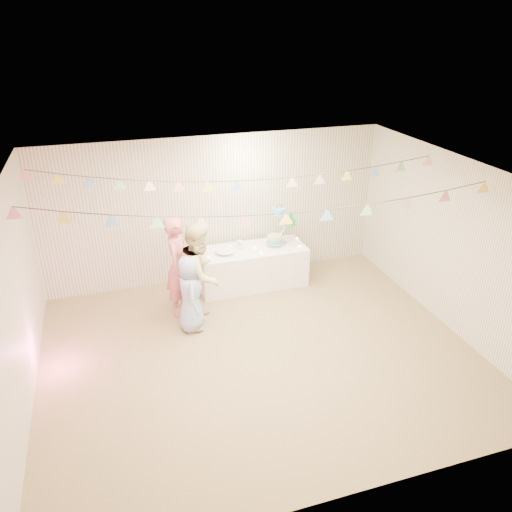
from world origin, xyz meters
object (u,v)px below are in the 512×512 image
object	(u,v)px
table	(252,267)
person_adult_b	(200,274)
person_adult_a	(179,266)
person_child	(190,293)
cake_stand	(281,223)

from	to	relation	value
table	person_adult_b	xyz separation A→B (m)	(-1.09, -0.89, 0.48)
table	person_adult_a	world-z (taller)	person_adult_a
person_adult_b	person_adult_a	bearing A→B (deg)	62.67
person_adult_a	person_child	xyz separation A→B (m)	(0.07, -0.53, -0.21)
person_adult_a	person_child	distance (m)	0.58
person_adult_a	person_child	size ratio (longest dim) A/B	1.35
cake_stand	person_adult_b	size ratio (longest dim) A/B	0.43
person_child	cake_stand	bearing A→B (deg)	-54.52
person_adult_b	table	bearing A→B (deg)	-23.67
table	person_adult_a	size ratio (longest dim) A/B	1.14
table	cake_stand	size ratio (longest dim) A/B	2.66
table	cake_stand	bearing A→B (deg)	5.19
person_adult_a	person_child	bearing A→B (deg)	-148.16
person_adult_a	person_adult_b	xyz separation A→B (m)	(0.26, -0.37, 0.00)
cake_stand	person_adult_a	world-z (taller)	person_adult_a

